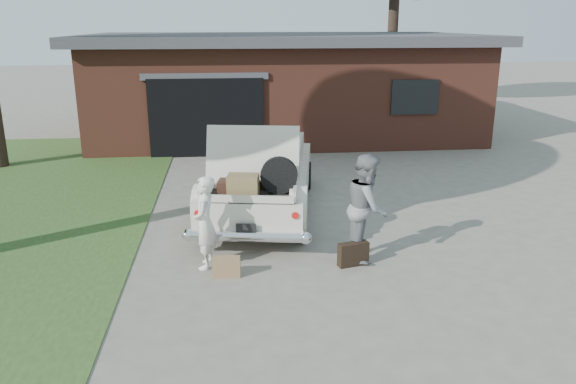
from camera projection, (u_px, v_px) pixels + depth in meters
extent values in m
plane|color=gray|center=(292.00, 271.00, 8.64)|extent=(90.00, 90.00, 0.00)
cube|color=brown|center=(283.00, 88.00, 19.24)|extent=(12.00, 7.00, 3.00)
cube|color=#4C4C51|center=(282.00, 39.00, 18.77)|extent=(12.80, 7.80, 0.30)
cube|color=black|center=(207.00, 118.00, 15.82)|extent=(3.20, 0.30, 2.20)
cube|color=#4C4C51|center=(205.00, 76.00, 15.42)|extent=(3.50, 0.12, 0.18)
cube|color=black|center=(415.00, 97.00, 16.23)|extent=(1.40, 0.08, 1.00)
cylinder|color=#38281E|center=(392.00, 39.00, 24.14)|extent=(0.44, 0.44, 5.94)
cube|color=beige|center=(262.00, 182.00, 11.27)|extent=(2.59, 5.00, 0.62)
cube|color=beige|center=(263.00, 153.00, 11.38)|extent=(1.87, 2.15, 0.50)
cube|color=black|center=(268.00, 144.00, 12.25)|extent=(1.47, 0.33, 0.42)
cube|color=black|center=(258.00, 164.00, 10.52)|extent=(1.47, 0.33, 0.42)
cylinder|color=black|center=(205.00, 222.00, 9.85)|extent=(0.31, 0.66, 0.63)
cylinder|color=black|center=(301.00, 224.00, 9.75)|extent=(0.31, 0.66, 0.63)
cylinder|color=black|center=(234.00, 174.00, 12.95)|extent=(0.31, 0.66, 0.63)
cylinder|color=black|center=(306.00, 175.00, 12.85)|extent=(0.31, 0.66, 0.63)
cylinder|color=silver|center=(246.00, 236.00, 9.01)|extent=(1.95, 0.50, 0.17)
cylinder|color=#A5140F|center=(198.00, 213.00, 9.01)|extent=(0.13, 0.11, 0.11)
cylinder|color=#A5140F|center=(295.00, 215.00, 8.92)|extent=(0.13, 0.11, 0.11)
cube|color=black|center=(246.00, 228.00, 8.95)|extent=(0.32, 0.07, 0.16)
cube|color=black|center=(251.00, 193.00, 9.44)|extent=(1.63, 1.28, 0.04)
cube|color=beige|center=(206.00, 187.00, 9.46)|extent=(0.23, 1.04, 0.17)
cube|color=beige|center=(296.00, 188.00, 9.37)|extent=(0.23, 1.04, 0.17)
cube|color=beige|center=(246.00, 199.00, 8.93)|extent=(1.51, 0.32, 0.11)
cube|color=beige|center=(252.00, 157.00, 9.61)|extent=(1.65, 0.67, 1.05)
cube|color=#3D231A|center=(236.00, 186.00, 9.45)|extent=(0.64, 0.47, 0.19)
cube|color=olive|center=(243.00, 185.00, 9.20)|extent=(0.55, 0.41, 0.35)
cube|color=black|center=(256.00, 183.00, 9.66)|extent=(0.53, 0.39, 0.15)
cylinder|color=black|center=(279.00, 175.00, 9.27)|extent=(0.63, 0.26, 0.62)
imported|color=white|center=(205.00, 223.00, 8.61)|extent=(0.41, 0.57, 1.46)
imported|color=gray|center=(367.00, 207.00, 8.92)|extent=(0.85, 0.98, 1.72)
cube|color=#9A754E|center=(226.00, 267.00, 8.42)|extent=(0.43, 0.17, 0.32)
cube|color=black|center=(353.00, 254.00, 8.81)|extent=(0.51, 0.27, 0.38)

